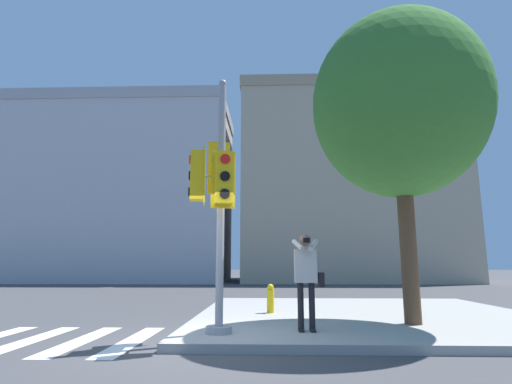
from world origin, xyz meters
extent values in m
plane|color=#424244|center=(0.00, 0.00, 0.00)|extent=(160.00, 160.00, 0.00)
cube|color=#9E9B96|center=(3.50, 3.50, 0.07)|extent=(8.00, 8.00, 0.15)
cube|color=silver|center=(-1.20, 0.50, 0.00)|extent=(0.39, 2.82, 0.01)
cube|color=silver|center=(-2.10, 0.50, 0.00)|extent=(0.39, 2.82, 0.01)
cube|color=silver|center=(-2.99, 0.50, 0.00)|extent=(0.39, 2.82, 0.01)
cylinder|color=#939399|center=(0.31, 0.41, 0.21)|extent=(0.45, 0.45, 0.12)
cylinder|color=#939399|center=(0.31, 0.41, 2.46)|extent=(0.14, 0.14, 4.40)
sphere|color=#939399|center=(0.31, 0.41, 4.70)|extent=(0.15, 0.15, 0.15)
cylinder|color=#939399|center=(0.25, 0.60, 3.13)|extent=(0.11, 0.25, 0.05)
cube|color=yellow|center=(0.19, 0.83, 3.13)|extent=(0.35, 0.31, 0.90)
cube|color=yellow|center=(0.22, 0.70, 3.13)|extent=(0.41, 0.14, 1.02)
cylinder|color=red|center=(0.15, 0.96, 3.43)|extent=(0.17, 0.07, 0.17)
cylinder|color=black|center=(0.15, 0.96, 3.13)|extent=(0.17, 0.07, 0.17)
cylinder|color=black|center=(0.15, 0.96, 2.83)|extent=(0.17, 0.07, 0.17)
cylinder|color=#939399|center=(0.35, 0.23, 2.77)|extent=(0.11, 0.25, 0.05)
cube|color=yellow|center=(0.41, -0.01, 2.77)|extent=(0.35, 0.30, 0.90)
cube|color=yellow|center=(0.38, 0.12, 2.77)|extent=(0.41, 0.12, 1.02)
cylinder|color=red|center=(0.44, -0.14, 3.07)|extent=(0.17, 0.07, 0.17)
cylinder|color=black|center=(0.44, -0.14, 2.77)|extent=(0.17, 0.07, 0.17)
cylinder|color=black|center=(0.44, -0.14, 2.47)|extent=(0.17, 0.07, 0.17)
cylinder|color=#939399|center=(0.12, 0.38, 2.89)|extent=(0.25, 0.09, 0.05)
cube|color=yellow|center=(-0.12, 0.35, 2.89)|extent=(0.28, 0.33, 0.90)
cube|color=yellow|center=(0.01, 0.37, 2.89)|extent=(0.09, 0.42, 1.02)
cylinder|color=red|center=(-0.26, 0.33, 3.19)|extent=(0.06, 0.17, 0.17)
cylinder|color=black|center=(-0.26, 0.33, 2.89)|extent=(0.06, 0.17, 0.17)
cylinder|color=black|center=(-0.26, 0.33, 2.59)|extent=(0.06, 0.17, 0.17)
cube|color=black|center=(1.73, 0.64, 0.17)|extent=(0.09, 0.24, 0.05)
cube|color=black|center=(1.93, 0.64, 0.17)|extent=(0.09, 0.24, 0.05)
cylinder|color=black|center=(1.73, 0.70, 0.56)|extent=(0.11, 0.11, 0.84)
cylinder|color=black|center=(1.93, 0.70, 0.56)|extent=(0.11, 0.11, 0.84)
cube|color=beige|center=(1.83, 0.70, 1.28)|extent=(0.40, 0.22, 0.59)
sphere|color=#8C664C|center=(1.83, 0.70, 1.74)|extent=(0.22, 0.22, 0.22)
cube|color=black|center=(1.83, 0.39, 1.72)|extent=(0.12, 0.10, 0.09)
cylinder|color=black|center=(1.83, 0.32, 1.72)|extent=(0.06, 0.08, 0.06)
cylinder|color=beige|center=(1.70, 0.56, 1.65)|extent=(0.23, 0.35, 0.23)
cylinder|color=beige|center=(1.97, 0.56, 1.65)|extent=(0.23, 0.35, 0.23)
cube|color=black|center=(2.11, 0.72, 1.03)|extent=(0.10, 0.20, 0.26)
cylinder|color=brown|center=(4.00, 1.59, 1.78)|extent=(0.33, 0.33, 3.28)
ellipsoid|color=#38752D|center=(4.00, 1.59, 4.72)|extent=(3.70, 3.70, 4.07)
cylinder|color=yellow|center=(1.20, 3.33, 0.42)|extent=(0.17, 0.17, 0.55)
sphere|color=yellow|center=(1.20, 3.33, 0.75)|extent=(0.16, 0.16, 0.16)
cylinder|color=yellow|center=(1.20, 3.21, 0.48)|extent=(0.08, 0.06, 0.08)
cube|color=#BCBCC1|center=(-10.16, 23.77, 6.38)|extent=(16.03, 8.93, 12.76)
cube|color=#A3A3A8|center=(-10.16, 23.77, 13.16)|extent=(16.23, 9.13, 0.80)
cube|color=tan|center=(7.17, 25.75, 6.83)|extent=(15.83, 12.26, 13.66)
cube|color=gray|center=(7.17, 25.75, 14.06)|extent=(16.03, 12.46, 0.80)
camera|label=1|loc=(1.18, -6.68, 1.32)|focal=28.00mm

